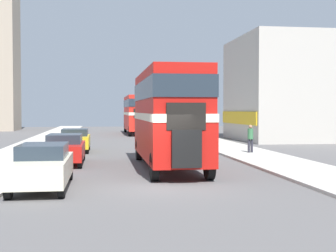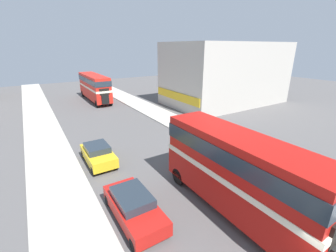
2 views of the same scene
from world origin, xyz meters
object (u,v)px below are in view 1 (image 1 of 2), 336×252
object	(u,v)px
double_decker_bus	(168,111)
bus_distant	(137,112)
car_parked_near	(43,166)
car_parked_mid	(65,149)
car_parked_far	(75,140)
pedestrian_walking	(250,137)

from	to	relation	value
double_decker_bus	bus_distant	size ratio (longest dim) A/B	0.86
car_parked_near	car_parked_mid	bearing A→B (deg)	88.59
car_parked_mid	car_parked_far	xyz separation A→B (m)	(0.11, 6.91, -0.01)
car_parked_mid	pedestrian_walking	size ratio (longest dim) A/B	2.69
car_parked_near	pedestrian_walking	world-z (taller)	pedestrian_walking
double_decker_bus	car_parked_mid	world-z (taller)	double_decker_bus
bus_distant	car_parked_near	bearing A→B (deg)	-99.31
double_decker_bus	car_parked_far	world-z (taller)	double_decker_bus
bus_distant	car_parked_far	bearing A→B (deg)	-104.48
double_decker_bus	pedestrian_walking	size ratio (longest dim) A/B	5.77
car_parked_near	double_decker_bus	bearing A→B (deg)	44.20
double_decker_bus	car_parked_mid	size ratio (longest dim) A/B	2.14
car_parked_near	pedestrian_walking	size ratio (longest dim) A/B	2.81
bus_distant	pedestrian_walking	world-z (taller)	bus_distant
car_parked_mid	car_parked_far	world-z (taller)	car_parked_mid
bus_distant	double_decker_bus	bearing A→B (deg)	-91.54
pedestrian_walking	bus_distant	bearing A→B (deg)	101.41
double_decker_bus	car_parked_far	size ratio (longest dim) A/B	2.40
car_parked_near	car_parked_far	size ratio (longest dim) A/B	1.17
car_parked_near	car_parked_mid	size ratio (longest dim) A/B	1.04
bus_distant	car_parked_mid	distance (m)	28.88
car_parked_near	car_parked_mid	distance (m)	7.15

